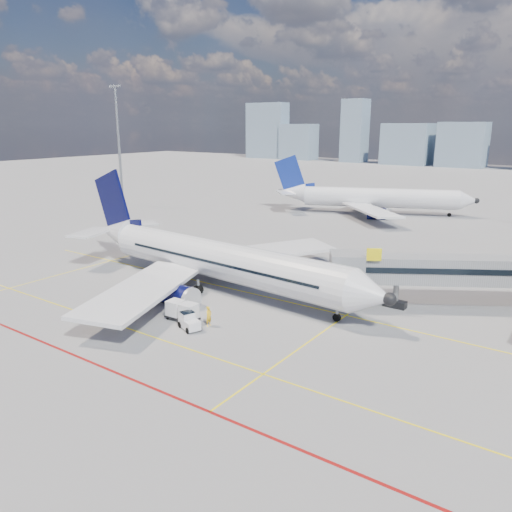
{
  "coord_description": "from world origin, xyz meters",
  "views": [
    {
      "loc": [
        32.38,
        -33.13,
        17.59
      ],
      "look_at": [
        3.04,
        8.74,
        4.0
      ],
      "focal_mm": 35.0,
      "sensor_mm": 36.0,
      "label": 1
    }
  ],
  "objects_px": {
    "belt_loader": "(163,280)",
    "ramp_worker": "(209,316)",
    "baggage_tug": "(189,321)",
    "cargo_dolly": "(182,310)",
    "second_aircraft": "(371,198)",
    "main_aircraft": "(210,258)"
  },
  "relations": [
    {
      "from": "main_aircraft",
      "to": "ramp_worker",
      "type": "relative_size",
      "value": 23.17
    },
    {
      "from": "belt_loader",
      "to": "ramp_worker",
      "type": "distance_m",
      "value": 13.58
    },
    {
      "from": "second_aircraft",
      "to": "baggage_tug",
      "type": "xyz_separation_m",
      "value": [
        9.81,
        -64.4,
        -2.49
      ]
    },
    {
      "from": "cargo_dolly",
      "to": "belt_loader",
      "type": "distance_m",
      "value": 11.36
    },
    {
      "from": "ramp_worker",
      "to": "belt_loader",
      "type": "bearing_deg",
      "value": 63.14
    },
    {
      "from": "second_aircraft",
      "to": "cargo_dolly",
      "type": "xyz_separation_m",
      "value": [
        7.96,
        -63.29,
        -2.25
      ]
    },
    {
      "from": "main_aircraft",
      "to": "belt_loader",
      "type": "height_order",
      "value": "main_aircraft"
    },
    {
      "from": "second_aircraft",
      "to": "ramp_worker",
      "type": "relative_size",
      "value": 20.79
    },
    {
      "from": "cargo_dolly",
      "to": "ramp_worker",
      "type": "distance_m",
      "value": 2.89
    },
    {
      "from": "cargo_dolly",
      "to": "belt_loader",
      "type": "height_order",
      "value": "belt_loader"
    },
    {
      "from": "second_aircraft",
      "to": "baggage_tug",
      "type": "height_order",
      "value": "second_aircraft"
    },
    {
      "from": "main_aircraft",
      "to": "baggage_tug",
      "type": "distance_m",
      "value": 12.25
    },
    {
      "from": "belt_loader",
      "to": "ramp_worker",
      "type": "height_order",
      "value": "belt_loader"
    },
    {
      "from": "cargo_dolly",
      "to": "belt_loader",
      "type": "xyz_separation_m",
      "value": [
        -9.21,
        6.63,
        -0.42
      ]
    },
    {
      "from": "main_aircraft",
      "to": "belt_loader",
      "type": "distance_m",
      "value": 6.17
    },
    {
      "from": "second_aircraft",
      "to": "baggage_tug",
      "type": "relative_size",
      "value": 15.36
    },
    {
      "from": "main_aircraft",
      "to": "baggage_tug",
      "type": "relative_size",
      "value": 17.12
    },
    {
      "from": "baggage_tug",
      "to": "ramp_worker",
      "type": "relative_size",
      "value": 1.35
    },
    {
      "from": "baggage_tug",
      "to": "ramp_worker",
      "type": "xyz_separation_m",
      "value": [
        1.01,
        1.53,
        0.19
      ]
    },
    {
      "from": "main_aircraft",
      "to": "ramp_worker",
      "type": "xyz_separation_m",
      "value": [
        7.13,
        -8.79,
        -2.3
      ]
    },
    {
      "from": "baggage_tug",
      "to": "belt_loader",
      "type": "xyz_separation_m",
      "value": [
        -11.06,
        7.75,
        -0.18
      ]
    },
    {
      "from": "main_aircraft",
      "to": "ramp_worker",
      "type": "bearing_deg",
      "value": -46.52
    }
  ]
}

